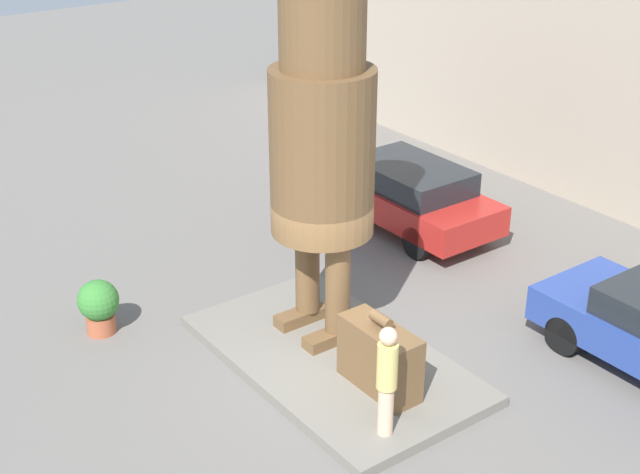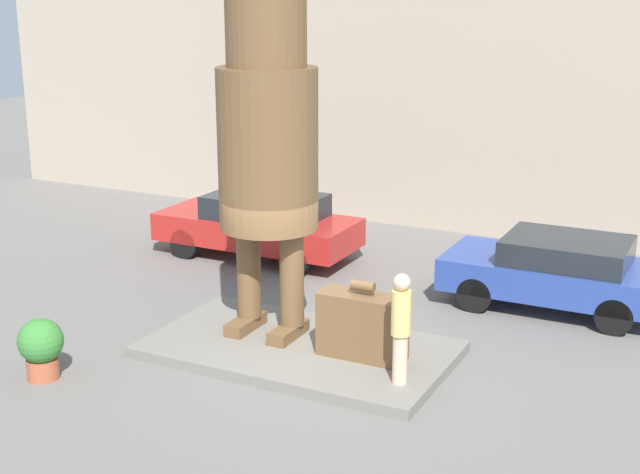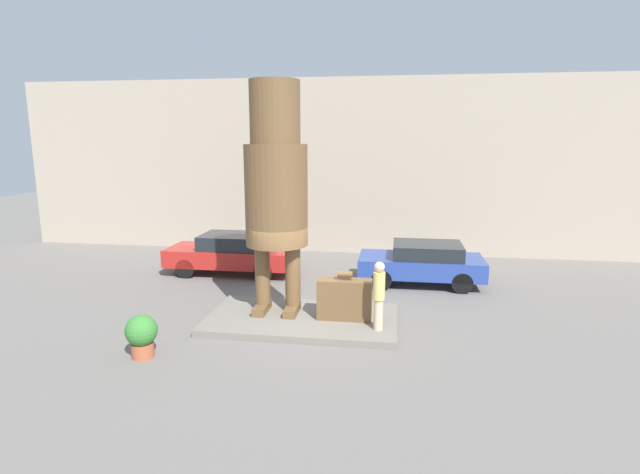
# 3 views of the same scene
# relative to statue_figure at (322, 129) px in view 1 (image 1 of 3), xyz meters

# --- Properties ---
(ground_plane) EXTENTS (60.00, 60.00, 0.00)m
(ground_plane) POSITION_rel_statue_figure_xyz_m (0.72, -0.31, -3.71)
(ground_plane) COLOR slate
(pedestal) EXTENTS (4.97, 2.84, 0.18)m
(pedestal) POSITION_rel_statue_figure_xyz_m (0.72, -0.31, -3.63)
(pedestal) COLOR slate
(pedestal) RESTS_ON ground_plane
(statue_figure) EXTENTS (1.64, 1.64, 6.05)m
(statue_figure) POSITION_rel_statue_figure_xyz_m (0.00, 0.00, 0.00)
(statue_figure) COLOR brown
(statue_figure) RESTS_ON pedestal
(giant_suitcase) EXTENTS (1.40, 0.54, 1.27)m
(giant_suitcase) POSITION_rel_statue_figure_xyz_m (1.84, -0.29, -3.01)
(giant_suitcase) COLOR brown
(giant_suitcase) RESTS_ON pedestal
(tourist) EXTENTS (0.29, 0.29, 1.71)m
(tourist) POSITION_rel_statue_figure_xyz_m (2.74, -0.93, -2.60)
(tourist) COLOR beige
(tourist) RESTS_ON pedestal
(parked_car_red) EXTENTS (4.49, 1.83, 1.44)m
(parked_car_red) POSITION_rel_statue_figure_xyz_m (-2.64, 4.11, -2.94)
(parked_car_red) COLOR #B2231E
(parked_car_red) RESTS_ON ground_plane
(planter_pot) EXTENTS (0.70, 0.70, 0.97)m
(planter_pot) POSITION_rel_statue_figure_xyz_m (-2.40, -2.92, -3.18)
(planter_pot) COLOR #AD5638
(planter_pot) RESTS_ON ground_plane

